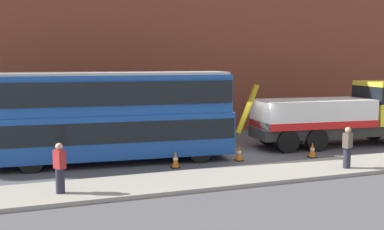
{
  "coord_description": "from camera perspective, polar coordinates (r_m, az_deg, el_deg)",
  "views": [
    {
      "loc": [
        -10.24,
        -20.34,
        4.6
      ],
      "look_at": [
        -2.61,
        0.28,
        2.0
      ],
      "focal_mm": 43.79,
      "sensor_mm": 36.0,
      "label": 1
    }
  ],
  "objects": [
    {
      "name": "ground_plane",
      "position": [
        23.23,
        6.3,
        -4.72
      ],
      "size": [
        120.0,
        120.0,
        0.0
      ],
      "primitive_type": "plane",
      "color": "#4C4C51"
    },
    {
      "name": "near_kerb",
      "position": [
        19.64,
        11.83,
        -6.72
      ],
      "size": [
        60.0,
        2.8,
        0.15
      ],
      "primitive_type": "cube",
      "color": "gray",
      "rests_on": "ground_plane"
    },
    {
      "name": "pedestrian_onlooker",
      "position": [
        16.31,
        -15.81,
        -6.31
      ],
      "size": [
        0.42,
        0.47,
        1.71
      ],
      "rotation": [
        0.0,
        0.0,
        0.48
      ],
      "color": "#232333",
      "rests_on": "near_kerb"
    },
    {
      "name": "traffic_cone_near_bus",
      "position": [
        20.08,
        -2.02,
        -5.5
      ],
      "size": [
        0.36,
        0.36,
        0.72
      ],
      "color": "orange",
      "rests_on": "ground_plane"
    },
    {
      "name": "traffic_cone_midway",
      "position": [
        21.58,
        5.75,
        -4.67
      ],
      "size": [
        0.36,
        0.36,
        0.72
      ],
      "color": "orange",
      "rests_on": "ground_plane"
    },
    {
      "name": "traffic_cone_near_truck",
      "position": [
        22.9,
        14.45,
        -4.19
      ],
      "size": [
        0.36,
        0.36,
        0.72
      ],
      "color": "orange",
      "rests_on": "ground_plane"
    },
    {
      "name": "double_decker_bus",
      "position": [
        21.08,
        -10.03,
        0.19
      ],
      "size": [
        11.18,
        3.44,
        4.06
      ],
      "rotation": [
        0.0,
        0.0,
        -0.08
      ],
      "color": "#19479E",
      "rests_on": "ground_plane"
    },
    {
      "name": "building_facade",
      "position": [
        29.9,
        -0.15,
        13.4
      ],
      "size": [
        60.0,
        1.5,
        16.0
      ],
      "color": "brown",
      "rests_on": "ground_plane"
    },
    {
      "name": "recovery_tow_truck",
      "position": [
        26.37,
        17.87,
        0.23
      ],
      "size": [
        10.23,
        3.36,
        3.67
      ],
      "rotation": [
        0.0,
        0.0,
        -0.08
      ],
      "color": "#2D2D2D",
      "rests_on": "ground_plane"
    },
    {
      "name": "pedestrian_bystander",
      "position": [
        20.33,
        18.4,
        -3.85
      ],
      "size": [
        0.47,
        0.4,
        1.71
      ],
      "rotation": [
        0.0,
        0.0,
        2.0
      ],
      "color": "#232333",
      "rests_on": "near_kerb"
    }
  ]
}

